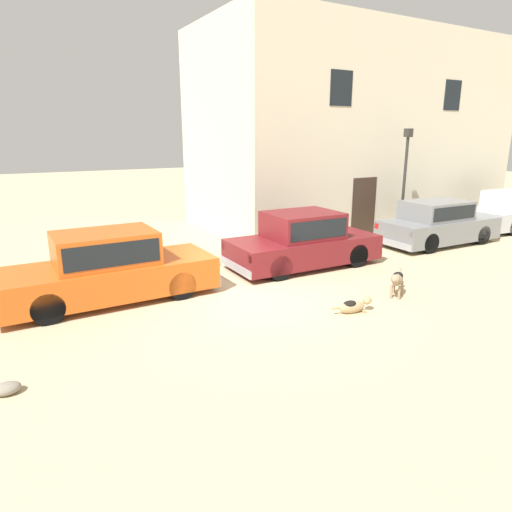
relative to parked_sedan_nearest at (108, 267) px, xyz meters
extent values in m
plane|color=tan|center=(2.84, -1.47, -0.76)|extent=(80.00, 80.00, 0.00)
cube|color=#D15619|center=(0.01, 0.00, -0.26)|extent=(4.57, 1.75, 0.70)
cube|color=#D15619|center=(-0.03, 0.00, 0.44)|extent=(2.11, 1.49, 0.70)
cube|color=black|center=(-0.03, 0.00, 0.45)|extent=(1.94, 1.52, 0.49)
cube|color=#999BA0|center=(2.28, 0.01, -0.50)|extent=(0.13, 1.69, 0.20)
sphere|color=silver|center=(2.30, 0.69, -0.10)|extent=(0.20, 0.20, 0.20)
sphere|color=silver|center=(2.31, -0.67, -0.10)|extent=(0.20, 0.20, 0.20)
cylinder|color=black|center=(1.38, 0.77, -0.44)|extent=(0.64, 0.20, 0.64)
cylinder|color=black|center=(1.39, -0.75, -0.44)|extent=(0.64, 0.20, 0.64)
cylinder|color=black|center=(-1.36, 0.75, -0.44)|extent=(0.64, 0.20, 0.64)
cylinder|color=black|center=(-1.35, -0.77, -0.44)|extent=(0.64, 0.20, 0.64)
cube|color=maroon|center=(5.29, 0.05, -0.27)|extent=(4.23, 1.91, 0.67)
cube|color=maroon|center=(5.25, 0.05, 0.42)|extent=(1.96, 1.60, 0.70)
cube|color=black|center=(5.25, 0.05, 0.43)|extent=(1.81, 1.62, 0.49)
cube|color=#999BA0|center=(7.36, -0.01, -0.50)|extent=(0.16, 1.78, 0.20)
cube|color=#999BA0|center=(3.22, 0.10, -0.50)|extent=(0.16, 1.78, 0.20)
sphere|color=silver|center=(7.41, 0.72, -0.12)|extent=(0.20, 0.20, 0.20)
sphere|color=silver|center=(7.37, -0.73, -0.12)|extent=(0.20, 0.20, 0.20)
cube|color=red|center=(3.24, 0.88, -0.10)|extent=(0.04, 0.18, 0.18)
cube|color=red|center=(3.20, -0.68, -0.10)|extent=(0.04, 0.18, 0.18)
cylinder|color=black|center=(6.56, 0.82, -0.43)|extent=(0.66, 0.22, 0.66)
cylinder|color=black|center=(6.52, -0.79, -0.43)|extent=(0.66, 0.22, 0.66)
cylinder|color=black|center=(4.06, 0.88, -0.43)|extent=(0.66, 0.22, 0.66)
cylinder|color=black|center=(4.01, -0.73, -0.43)|extent=(0.66, 0.22, 0.66)
cube|color=slate|center=(10.77, -0.08, -0.25)|extent=(4.21, 1.81, 0.71)
cube|color=slate|center=(10.56, -0.07, 0.41)|extent=(2.12, 1.51, 0.61)
cube|color=black|center=(10.56, -0.07, 0.42)|extent=(1.95, 1.53, 0.43)
cube|color=#999BA0|center=(12.83, -0.13, -0.50)|extent=(0.17, 1.66, 0.20)
cube|color=#999BA0|center=(8.71, -0.02, -0.50)|extent=(0.17, 1.66, 0.20)
sphere|color=silver|center=(12.88, 0.53, -0.09)|extent=(0.20, 0.20, 0.20)
sphere|color=silver|center=(12.84, -0.80, -0.09)|extent=(0.20, 0.20, 0.20)
cube|color=red|center=(8.73, 0.71, -0.08)|extent=(0.04, 0.18, 0.18)
cube|color=red|center=(8.69, -0.75, -0.08)|extent=(0.04, 0.18, 0.18)
cylinder|color=black|center=(12.04, 0.64, -0.44)|extent=(0.64, 0.22, 0.64)
cylinder|color=black|center=(12.00, -0.86, -0.44)|extent=(0.64, 0.22, 0.64)
cylinder|color=black|center=(9.54, 0.71, -0.44)|extent=(0.64, 0.22, 0.64)
cylinder|color=black|center=(9.50, -0.79, -0.44)|extent=(0.64, 0.22, 0.64)
cube|color=#999BA0|center=(13.48, 0.26, -0.50)|extent=(0.25, 1.74, 0.20)
cube|color=red|center=(13.54, 1.02, -0.11)|extent=(0.05, 0.18, 0.18)
cube|color=red|center=(13.43, -0.50, -0.11)|extent=(0.05, 0.18, 0.18)
cylinder|color=black|center=(14.36, 0.98, -0.44)|extent=(0.65, 0.25, 0.64)
cube|color=beige|center=(11.40, 5.13, 2.96)|extent=(12.91, 5.93, 7.44)
cube|color=#38281E|center=(9.46, 2.15, 0.29)|extent=(1.10, 0.02, 2.10)
cube|color=black|center=(8.17, 2.15, 4.26)|extent=(0.90, 0.02, 1.10)
cube|color=black|center=(13.66, 2.15, 4.26)|extent=(0.90, 0.02, 1.10)
cylinder|color=tan|center=(4.40, -3.29, -0.73)|extent=(0.08, 0.11, 0.06)
cylinder|color=tan|center=(4.38, -3.41, -0.73)|extent=(0.08, 0.11, 0.06)
ellipsoid|color=tan|center=(4.13, -3.30, -0.63)|extent=(0.60, 0.31, 0.26)
ellipsoid|color=black|center=(4.09, -3.29, -0.55)|extent=(0.35, 0.25, 0.15)
sphere|color=tan|center=(4.48, -3.37, -0.52)|extent=(0.18, 0.18, 0.18)
cone|color=tan|center=(4.57, -3.38, -0.53)|extent=(0.12, 0.12, 0.10)
cone|color=tan|center=(4.49, -3.31, -0.44)|extent=(0.07, 0.07, 0.08)
cone|color=tan|center=(4.47, -3.42, -0.44)|extent=(0.07, 0.07, 0.08)
cylinder|color=tan|center=(3.78, -3.23, -0.60)|extent=(0.21, 0.09, 0.05)
cylinder|color=#997F60|center=(5.58, -3.22, -0.60)|extent=(0.06, 0.06, 0.31)
cylinder|color=#997F60|center=(5.48, -3.08, -0.60)|extent=(0.06, 0.06, 0.31)
cylinder|color=#997F60|center=(5.89, -3.01, -0.60)|extent=(0.06, 0.06, 0.31)
cylinder|color=#997F60|center=(5.79, -2.87, -0.60)|extent=(0.06, 0.06, 0.31)
ellipsoid|color=#997F60|center=(5.69, -3.05, -0.35)|extent=(0.61, 0.52, 0.28)
ellipsoid|color=black|center=(5.72, -3.02, -0.27)|extent=(0.39, 0.36, 0.15)
sphere|color=#997F60|center=(5.39, -3.25, -0.23)|extent=(0.20, 0.20, 0.20)
cone|color=#997F60|center=(5.31, -3.30, -0.25)|extent=(0.15, 0.15, 0.11)
cone|color=#997F60|center=(5.42, -3.30, -0.14)|extent=(0.10, 0.10, 0.09)
cone|color=#997F60|center=(5.36, -3.20, -0.14)|extent=(0.10, 0.10, 0.09)
cylinder|color=#997F60|center=(5.99, -2.84, -0.28)|extent=(0.18, 0.14, 0.17)
cylinder|color=#2D2B28|center=(10.37, 1.20, 0.99)|extent=(0.10, 0.10, 3.49)
cube|color=#2D2B28|center=(10.37, 1.20, 2.87)|extent=(0.22, 0.22, 0.28)
sphere|color=silver|center=(10.37, 1.20, 2.87)|extent=(0.18, 0.18, 0.18)
ellipsoid|color=gray|center=(-2.15, -3.14, -0.67)|extent=(0.39, 0.28, 0.18)
camera|label=1|loc=(-1.89, -9.80, 2.81)|focal=31.46mm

